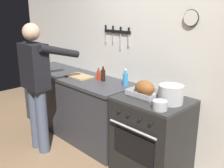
{
  "coord_description": "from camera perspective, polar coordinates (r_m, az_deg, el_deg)",
  "views": [
    {
      "loc": [
        1.77,
        -1.15,
        1.83
      ],
      "look_at": [
        -0.27,
        0.85,
        0.99
      ],
      "focal_mm": 41.46,
      "sensor_mm": 36.0,
      "label": 1
    }
  ],
  "objects": [
    {
      "name": "counter_block",
      "position": [
        3.91,
        -8.06,
        -4.33
      ],
      "size": [
        2.03,
        0.65,
        0.9
      ],
      "color": "#38383D",
      "rests_on": "ground"
    },
    {
      "name": "roasting_pan",
      "position": [
        2.83,
        7.19,
        -1.17
      ],
      "size": [
        0.35,
        0.26,
        0.17
      ],
      "color": "#B7B7BC",
      "rests_on": "stove"
    },
    {
      "name": "bottle_hot_sauce",
      "position": [
        3.46,
        -2.96,
        1.98
      ],
      "size": [
        0.05,
        0.05,
        0.16
      ],
      "color": "red",
      "rests_on": "counter_block"
    },
    {
      "name": "person_cook",
      "position": [
        3.37,
        -16.21,
        0.72
      ],
      "size": [
        0.51,
        0.63,
        1.66
      ],
      "rotation": [
        0.0,
        0.0,
        1.45
      ],
      "color": "#4C566B",
      "rests_on": "ground"
    },
    {
      "name": "stove",
      "position": [
        2.98,
        8.75,
        -11.35
      ],
      "size": [
        0.76,
        0.67,
        0.9
      ],
      "color": "black",
      "rests_on": "ground"
    },
    {
      "name": "bottle_soy_sauce",
      "position": [
        3.39,
        -1.96,
        2.0
      ],
      "size": [
        0.06,
        0.06,
        0.2
      ],
      "color": "black",
      "rests_on": "counter_block"
    },
    {
      "name": "bottle_dish_soap",
      "position": [
        3.19,
        2.96,
        1.14
      ],
      "size": [
        0.07,
        0.07,
        0.21
      ],
      "color": "#338CCC",
      "rests_on": "counter_block"
    },
    {
      "name": "cutting_board",
      "position": [
        3.63,
        -7.18,
        1.69
      ],
      "size": [
        0.36,
        0.24,
        0.02
      ],
      "primitive_type": "cube",
      "color": "tan",
      "rests_on": "counter_block"
    },
    {
      "name": "saucepan",
      "position": [
        2.49,
        10.53,
        -4.62
      ],
      "size": [
        0.14,
        0.14,
        0.09
      ],
      "color": "#B7B7BC",
      "rests_on": "stove"
    },
    {
      "name": "wall_back",
      "position": [
        3.1,
        10.25,
        6.4
      ],
      "size": [
        6.0,
        0.13,
        2.6
      ],
      "color": "white",
      "rests_on": "ground"
    },
    {
      "name": "stock_pot",
      "position": [
        2.67,
        12.83,
        -2.2
      ],
      "size": [
        0.25,
        0.25,
        0.19
      ],
      "color": "#B7B7BC",
      "rests_on": "stove"
    }
  ]
}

